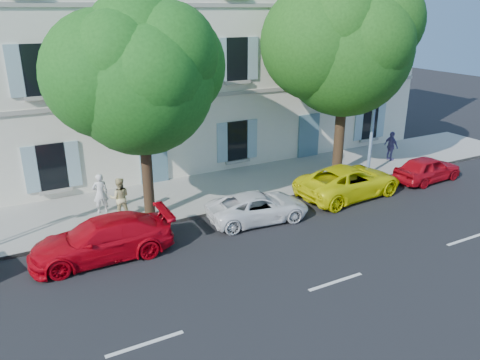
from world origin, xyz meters
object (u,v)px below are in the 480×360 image
car_red_coupe (102,239)px  street_lamp (379,83)px  car_red_hatchback (427,169)px  tree_right (346,50)px  tree_left (141,82)px  car_yellow_supercar (349,181)px  pedestrian_b (120,198)px  pedestrian_c (391,146)px  car_white_coupe (258,207)px  pedestrian_a (100,193)px

car_red_coupe → street_lamp: size_ratio=0.59×
car_red_hatchback → tree_right: tree_right is taller
street_lamp → tree_left: bearing=177.9°
tree_left → car_red_hatchback: bearing=-8.5°
car_red_coupe → car_yellow_supercar: 10.88m
pedestrian_b → car_yellow_supercar: bearing=-178.5°
pedestrian_b → car_red_hatchback: bearing=-175.4°
tree_right → pedestrian_c: tree_right is taller
car_white_coupe → car_red_hatchback: car_red_hatchback is taller
car_red_coupe → car_red_hatchback: car_red_coupe is taller
car_white_coupe → car_yellow_supercar: car_yellow_supercar is taller
car_red_coupe → street_lamp: (13.33, 1.70, 3.96)m
car_red_coupe → pedestrian_c: size_ratio=2.98×
car_yellow_supercar → street_lamp: street_lamp is taller
car_red_hatchback → pedestrian_c: pedestrian_c is taller
car_yellow_supercar → pedestrian_c: 5.79m
car_red_hatchback → pedestrian_b: bearing=76.4°
car_white_coupe → car_red_hatchback: bearing=-84.1°
tree_left → car_white_coupe: bearing=-28.1°
car_red_coupe → pedestrian_b: bearing=154.9°
car_yellow_supercar → pedestrian_b: pedestrian_b is taller
car_red_hatchback → street_lamp: (-2.16, 1.56, 4.02)m
street_lamp → pedestrian_b: size_ratio=4.94×
tree_left → pedestrian_b: size_ratio=5.09×
street_lamp → pedestrian_b: 12.62m
car_red_hatchback → pedestrian_b: 14.41m
tree_left → pedestrian_a: (-1.58, 1.29, -4.43)m
car_red_hatchback → pedestrian_a: bearing=74.0°
tree_left → pedestrian_a: size_ratio=4.95×
street_lamp → pedestrian_c: street_lamp is taller
car_red_hatchback → tree_left: size_ratio=0.45×
car_yellow_supercar → pedestrian_c: size_ratio=3.18×
car_red_coupe → car_white_coupe: car_red_coupe is taller
car_yellow_supercar → car_red_hatchback: car_yellow_supercar is taller
tree_left → street_lamp: tree_left is taller
car_red_coupe → pedestrian_a: pedestrian_a is taller
tree_left → pedestrian_b: (-1.00, 0.54, -4.45)m
car_red_hatchback → street_lamp: size_ratio=0.46×
tree_right → street_lamp: size_ratio=1.17×
car_white_coupe → pedestrian_b: 5.40m
tree_left → pedestrian_a: tree_left is taller
tree_left → street_lamp: bearing=-2.1°
car_red_coupe → tree_right: (12.02, 2.63, 5.41)m
tree_left → pedestrian_a: bearing=140.7°
pedestrian_a → tree_left: bearing=144.0°
car_white_coupe → pedestrian_a: size_ratio=2.45×
car_white_coupe → pedestrian_b: bearing=67.5°
car_red_hatchback → pedestrian_b: size_ratio=2.27×
car_red_coupe → car_red_hatchback: size_ratio=1.29×
tree_right → pedestrian_a: size_ratio=5.61×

